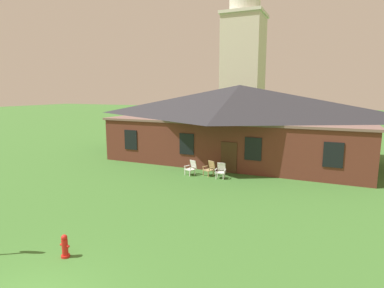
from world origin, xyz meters
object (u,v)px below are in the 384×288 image
Objects in this scene: lawn_chair_by_porch at (191,167)px; lawn_chair_near_door at (210,168)px; fire_hydrant at (65,246)px; lawn_chair_left_end at (221,170)px.

lawn_chair_by_porch is 1.21m from lawn_chair_near_door.
lawn_chair_by_porch reaches higher than fire_hydrant.
fire_hydrant is at bearing -88.06° from lawn_chair_by_porch.
lawn_chair_left_end is (2.02, 0.06, 0.00)m from lawn_chair_by_porch.
fire_hydrant is at bearing -98.37° from lawn_chair_left_end.
fire_hydrant is (0.38, -11.12, -0.12)m from lawn_chair_by_porch.
lawn_chair_by_porch is 1.21× the size of fire_hydrant.
lawn_chair_left_end is at bearing 1.76° from lawn_chair_by_porch.
lawn_chair_left_end is 1.21× the size of fire_hydrant.
lawn_chair_near_door is (1.17, 0.33, 0.00)m from lawn_chair_by_porch.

